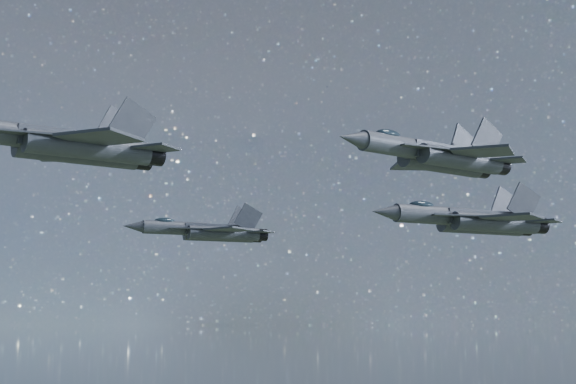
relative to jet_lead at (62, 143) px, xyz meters
name	(u,v)px	position (x,y,z in m)	size (l,w,h in m)	color
jet_lead	(62,143)	(0.00, 0.00, 0.00)	(19.46, 13.60, 4.90)	#2C3037
jet_left	(210,231)	(21.60, 24.71, -2.95)	(16.21, 11.36, 4.09)	#2C3037
jet_right	(439,156)	(24.84, -11.16, -0.61)	(16.66, 11.52, 4.18)	#2C3037
jet_slot	(475,220)	(37.49, 0.33, -3.45)	(18.55, 13.14, 4.71)	#2C3037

